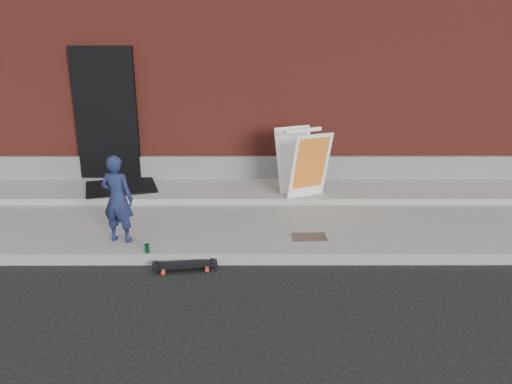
{
  "coord_description": "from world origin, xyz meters",
  "views": [
    {
      "loc": [
        -0.05,
        -5.57,
        2.76
      ],
      "look_at": [
        -0.04,
        0.8,
        0.69
      ],
      "focal_mm": 35.0,
      "sensor_mm": 36.0,
      "label": 1
    }
  ],
  "objects_px": {
    "pizza_sign": "(303,162)",
    "soda_can": "(147,248)",
    "skateboard": "(185,265)",
    "child": "(117,199)"
  },
  "relations": [
    {
      "from": "pizza_sign",
      "to": "soda_can",
      "type": "height_order",
      "value": "pizza_sign"
    },
    {
      "from": "skateboard",
      "to": "pizza_sign",
      "type": "distance_m",
      "value": 2.8
    },
    {
      "from": "child",
      "to": "pizza_sign",
      "type": "xyz_separation_m",
      "value": [
        2.51,
        1.63,
        0.06
      ]
    },
    {
      "from": "child",
      "to": "soda_can",
      "type": "relative_size",
      "value": 10.15
    },
    {
      "from": "pizza_sign",
      "to": "soda_can",
      "type": "relative_size",
      "value": 9.44
    },
    {
      "from": "skateboard",
      "to": "pizza_sign",
      "type": "bearing_deg",
      "value": 53.56
    },
    {
      "from": "child",
      "to": "soda_can",
      "type": "height_order",
      "value": "child"
    },
    {
      "from": "child",
      "to": "skateboard",
      "type": "distance_m",
      "value": 1.24
    },
    {
      "from": "soda_can",
      "to": "child",
      "type": "bearing_deg",
      "value": 138.39
    },
    {
      "from": "child",
      "to": "soda_can",
      "type": "bearing_deg",
      "value": 150.92
    }
  ]
}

